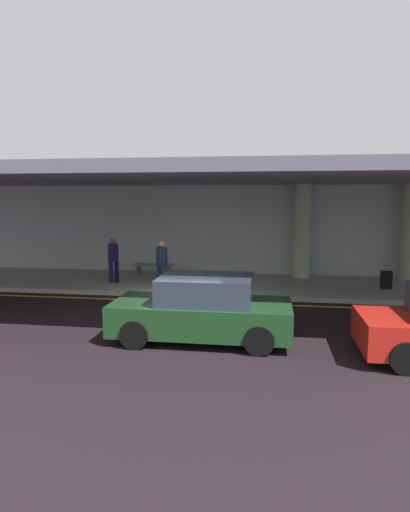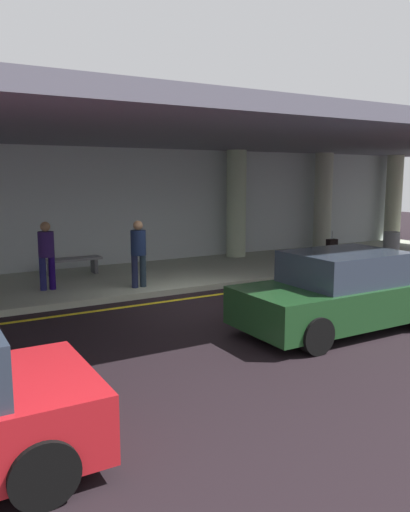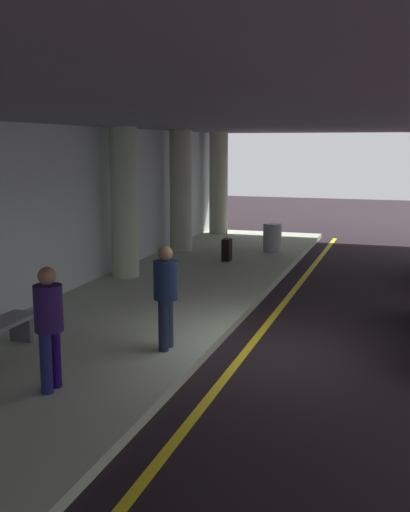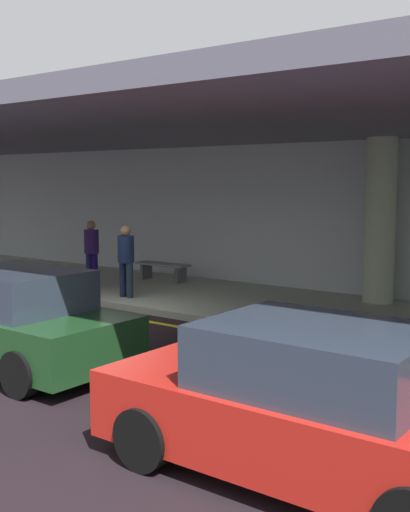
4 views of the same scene
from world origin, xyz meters
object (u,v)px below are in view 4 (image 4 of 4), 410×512
traveler_with_luggage (126,256)px  bench_metal (163,268)px  support_column_left_mid (380,221)px  car_dark_green (12,320)px  person_waiting_for_ride (92,248)px  car_red_no2 (310,405)px

traveler_with_luggage → bench_metal: 2.71m
support_column_left_mid → car_dark_green: 8.31m
traveler_with_luggage → support_column_left_mid: bearing=3.0°
person_waiting_for_ride → car_red_no2: bearing=159.6°
support_column_left_mid → bench_metal: support_column_left_mid is taller
support_column_left_mid → bench_metal: 6.10m
car_dark_green → bench_metal: bearing=-70.9°
support_column_left_mid → person_waiting_for_ride: (-6.96, -2.16, -0.86)m
person_waiting_for_ride → bench_metal: (1.07, 1.61, -0.61)m
car_dark_green → traveler_with_luggage: size_ratio=2.44×
car_dark_green → traveler_with_luggage: bearing=-70.0°
traveler_with_luggage → person_waiting_for_ride: (-2.06, 0.84, 0.00)m
car_red_no2 → support_column_left_mid: bearing=-72.6°
car_dark_green → traveler_with_luggage: (-2.16, 4.75, 0.40)m
support_column_left_mid → car_red_no2: size_ratio=0.89×
support_column_left_mid → car_dark_green: bearing=-109.5°
support_column_left_mid → car_red_no2: 8.86m
car_red_no2 → traveler_with_luggage: 9.30m
bench_metal → car_red_no2: bearing=-42.2°
car_red_no2 → car_dark_green: same height
car_red_no2 → car_dark_green: 5.47m
car_dark_green → person_waiting_for_ride: size_ratio=2.44×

